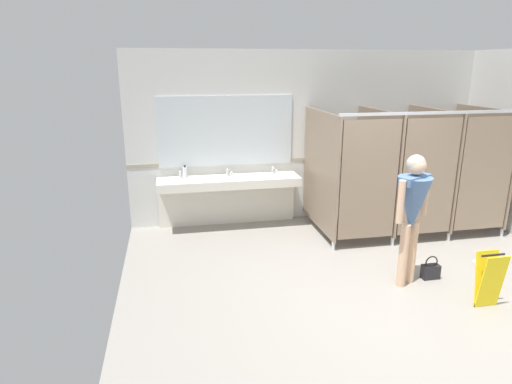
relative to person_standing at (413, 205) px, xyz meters
name	(u,v)px	position (x,y,z in m)	size (l,w,h in m)	color
ground_plane	(389,299)	(-0.32, -0.23, -1.08)	(6.34, 6.38, 0.10)	gray
wall_back	(314,136)	(-0.32, 2.72, 0.40)	(6.34, 0.12, 2.87)	silver
wall_back_tile_band	(315,159)	(-0.32, 2.66, 0.02)	(6.34, 0.01, 0.06)	#9E937F
vanity_counter	(228,190)	(-1.87, 2.46, -0.40)	(2.32, 0.53, 0.97)	silver
mirror_panel	(226,131)	(-1.87, 2.65, 0.55)	(2.22, 0.02, 1.14)	silver
bathroom_stalls	(410,169)	(0.91, 1.65, 0.01)	(2.89, 1.55, 2.00)	#84705B
person_standing	(413,205)	(0.00, 0.00, 0.00)	(0.54, 0.54, 1.64)	#DBAD89
handbag	(431,271)	(0.39, 0.06, -0.93)	(0.22, 0.11, 0.31)	black
soap_dispenser	(185,172)	(-2.57, 2.53, -0.08)	(0.07, 0.07, 0.21)	white
wet_floor_sign	(489,279)	(0.62, -0.67, -0.70)	(0.28, 0.19, 0.64)	yellow
floor_drain_cover	(478,262)	(1.32, 0.37, -1.03)	(0.14, 0.14, 0.01)	#B7BABF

